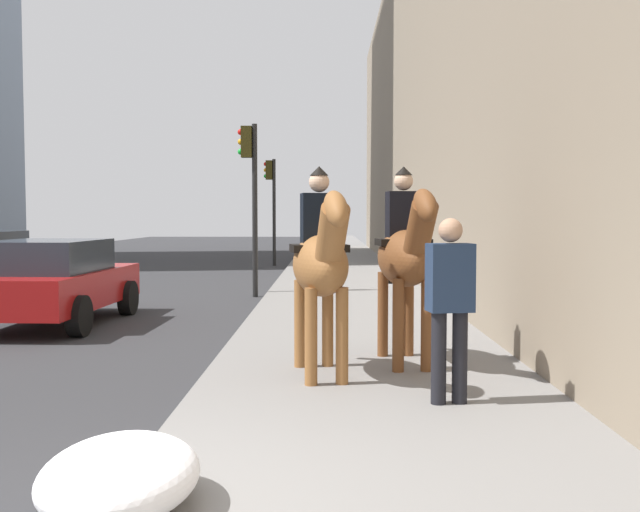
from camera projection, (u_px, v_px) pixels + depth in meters
The scene contains 7 objects.
mounted_horse_near at pixel (321, 261), 7.66m from camera, with size 2.14×0.80×2.25m.
mounted_horse_far at pixel (406, 255), 8.28m from camera, with size 2.15×0.72×2.29m.
pedestrian_greeting at pixel (450, 298), 6.57m from camera, with size 0.32×0.43×1.70m.
car_near_lane at pixel (52, 281), 12.11m from camera, with size 4.01×2.10×1.44m.
traffic_light_near_curb at pixel (251, 182), 16.22m from camera, with size 0.20×0.44×3.90m.
traffic_light_far_curb at pixel (272, 195), 26.53m from camera, with size 0.20×0.44×3.93m.
snow_pile_near at pixel (120, 476), 4.20m from camera, with size 1.19×0.91×0.41m, color white.
Camera 1 is at (-3.91, -1.35, 1.84)m, focal length 40.51 mm.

